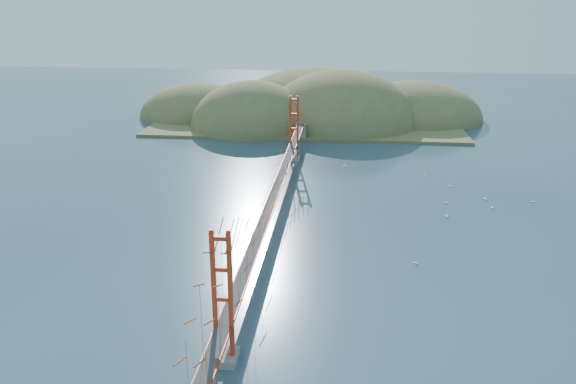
# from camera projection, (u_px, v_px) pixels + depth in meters

# --- Properties ---
(ground) EXTENTS (320.00, 320.00, 0.00)m
(ground) POSITION_uv_depth(u_px,v_px,m) (273.00, 222.00, 74.16)
(ground) COLOR #284051
(ground) RESTS_ON ground
(bridge) EXTENTS (2.20, 94.40, 12.00)m
(bridge) POSITION_uv_depth(u_px,v_px,m) (272.00, 171.00, 72.01)
(bridge) COLOR gray
(bridge) RESTS_ON ground
(far_headlands) EXTENTS (84.00, 58.00, 25.00)m
(far_headlands) POSITION_uv_depth(u_px,v_px,m) (318.00, 117.00, 138.25)
(far_headlands) COLOR olive
(far_headlands) RESTS_ON ground
(sailboat_16) EXTENTS (0.60, 0.56, 0.67)m
(sailboat_16) POSITION_uv_depth(u_px,v_px,m) (446.00, 202.00, 80.91)
(sailboat_16) COLOR white
(sailboat_16) RESTS_ON ground
(sailboat_7) EXTENTS (0.58, 0.51, 0.67)m
(sailboat_7) POSITION_uv_depth(u_px,v_px,m) (450.00, 185.00, 88.08)
(sailboat_7) COLOR white
(sailboat_7) RESTS_ON ground
(sailboat_14) EXTENTS (0.63, 0.63, 0.68)m
(sailboat_14) POSITION_uv_depth(u_px,v_px,m) (492.00, 207.00, 78.99)
(sailboat_14) COLOR white
(sailboat_14) RESTS_ON ground
(sailboat_8) EXTENTS (0.57, 0.57, 0.64)m
(sailboat_8) POSITION_uv_depth(u_px,v_px,m) (533.00, 201.00, 81.30)
(sailboat_8) COLOR white
(sailboat_8) RESTS_ON ground
(sailboat_3) EXTENTS (0.57, 0.46, 0.66)m
(sailboat_3) POSITION_uv_depth(u_px,v_px,m) (424.00, 175.00, 93.33)
(sailboat_3) COLOR white
(sailboat_3) RESTS_ON ground
(sailboat_0) EXTENTS (0.55, 0.58, 0.66)m
(sailboat_0) POSITION_uv_depth(u_px,v_px,m) (447.00, 216.00, 76.00)
(sailboat_0) COLOR white
(sailboat_0) RESTS_ON ground
(sailboat_6) EXTENTS (0.53, 0.53, 0.58)m
(sailboat_6) POSITION_uv_depth(u_px,v_px,m) (416.00, 262.00, 62.68)
(sailboat_6) COLOR white
(sailboat_6) RESTS_ON ground
(sailboat_1) EXTENTS (0.64, 0.64, 0.70)m
(sailboat_1) POSITION_uv_depth(u_px,v_px,m) (485.00, 198.00, 82.41)
(sailboat_1) COLOR white
(sailboat_1) RESTS_ON ground
(sailboat_12) EXTENTS (0.54, 0.47, 0.62)m
(sailboat_12) POSITION_uv_depth(u_px,v_px,m) (345.00, 165.00, 98.55)
(sailboat_12) COLOR white
(sailboat_12) RESTS_ON ground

